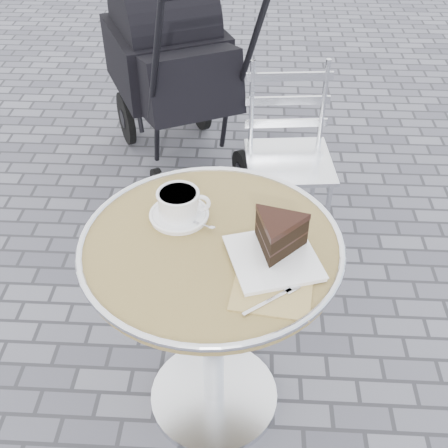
{
  "coord_description": "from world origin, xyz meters",
  "views": [
    {
      "loc": [
        0.09,
        -1.12,
        1.73
      ],
      "look_at": [
        0.03,
        0.02,
        0.78
      ],
      "focal_mm": 45.0,
      "sensor_mm": 36.0,
      "label": 1
    }
  ],
  "objects_px": {
    "cafe_table": "(212,285)",
    "bistro_chair": "(288,135)",
    "cappuccino_set": "(179,206)",
    "cake_plate_set": "(277,240)",
    "baby_stroller": "(174,73)"
  },
  "relations": [
    {
      "from": "cappuccino_set",
      "to": "bistro_chair",
      "type": "xyz_separation_m",
      "value": [
        0.35,
        0.87,
        -0.27
      ]
    },
    {
      "from": "cafe_table",
      "to": "bistro_chair",
      "type": "height_order",
      "value": "bistro_chair"
    },
    {
      "from": "cake_plate_set",
      "to": "baby_stroller",
      "type": "height_order",
      "value": "baby_stroller"
    },
    {
      "from": "cappuccino_set",
      "to": "baby_stroller",
      "type": "xyz_separation_m",
      "value": [
        -0.21,
        1.45,
        -0.27
      ]
    },
    {
      "from": "cappuccino_set",
      "to": "bistro_chair",
      "type": "relative_size",
      "value": 0.23
    },
    {
      "from": "cappuccino_set",
      "to": "cake_plate_set",
      "type": "xyz_separation_m",
      "value": [
        0.27,
        -0.14,
        0.02
      ]
    },
    {
      "from": "baby_stroller",
      "to": "cafe_table",
      "type": "bearing_deg",
      "value": -103.59
    },
    {
      "from": "cappuccino_set",
      "to": "cake_plate_set",
      "type": "height_order",
      "value": "cake_plate_set"
    },
    {
      "from": "baby_stroller",
      "to": "cake_plate_set",
      "type": "bearing_deg",
      "value": -98.01
    },
    {
      "from": "cafe_table",
      "to": "cake_plate_set",
      "type": "bearing_deg",
      "value": -13.26
    },
    {
      "from": "cafe_table",
      "to": "cappuccino_set",
      "type": "height_order",
      "value": "cappuccino_set"
    },
    {
      "from": "bistro_chair",
      "to": "baby_stroller",
      "type": "relative_size",
      "value": 0.69
    },
    {
      "from": "cappuccino_set",
      "to": "cake_plate_set",
      "type": "relative_size",
      "value": 0.53
    },
    {
      "from": "cafe_table",
      "to": "cappuccino_set",
      "type": "bearing_deg",
      "value": 132.61
    },
    {
      "from": "cafe_table",
      "to": "baby_stroller",
      "type": "relative_size",
      "value": 0.64
    }
  ]
}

